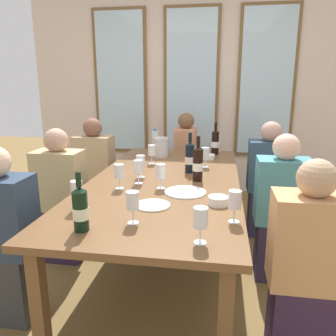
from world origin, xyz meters
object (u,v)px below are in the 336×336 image
object	(u,v)px
wine_glass_11	(205,154)
wine_glass_6	(119,172)
wine_glass_3	(201,219)
wine_glass_8	(152,151)
tasting_bowl_1	(218,201)
wine_glass_5	(141,162)
wine_bottle_3	(198,163)
seated_person_1	(281,213)
seated_person_4	(95,175)
water_bottle	(155,141)
metal_pitcher	(161,147)
wine_glass_10	(217,141)
tasting_bowl_0	(208,157)
seated_person_0	(61,199)
seated_person_5	(267,183)
wine_bottle_2	(215,142)
wine_glass_9	(161,172)
wine_bottle_1	(80,209)
dining_table	(165,187)
white_plate_1	(185,192)
wine_glass_0	(138,168)
wine_glass_4	(77,190)
white_plate_0	(153,205)
wine_bottle_0	(190,157)
seated_person_6	(186,161)
seated_person_3	(306,271)
seated_person_2	(4,241)
wine_glass_1	(194,154)

from	to	relation	value
wine_glass_11	wine_glass_6	bearing A→B (deg)	-128.39
wine_glass_3	wine_glass_8	distance (m)	1.57
tasting_bowl_1	wine_glass_5	bearing A→B (deg)	139.21
wine_bottle_3	seated_person_1	world-z (taller)	seated_person_1
seated_person_4	water_bottle	bearing A→B (deg)	23.79
metal_pitcher	wine_glass_10	size ratio (longest dim) A/B	1.09
metal_pitcher	wine_glass_5	bearing A→B (deg)	-91.58
tasting_bowl_0	seated_person_0	xyz separation A→B (m)	(-1.16, -0.74, -0.24)
tasting_bowl_0	seated_person_5	bearing A→B (deg)	1.02
metal_pitcher	wine_bottle_2	xyz separation A→B (m)	(0.53, 0.20, 0.03)
wine_glass_8	wine_glass_9	world-z (taller)	same
seated_person_1	wine_glass_10	bearing A→B (deg)	113.75
wine_bottle_1	wine_glass_8	size ratio (longest dim) A/B	1.73
tasting_bowl_0	wine_glass_8	world-z (taller)	wine_glass_8
dining_table	wine_glass_5	size ratio (longest dim) A/B	13.45
dining_table	white_plate_1	xyz separation A→B (m)	(0.19, -0.29, 0.07)
water_bottle	wine_glass_0	bearing A→B (deg)	-84.71
white_plate_1	wine_glass_10	world-z (taller)	wine_glass_10
wine_glass_4	white_plate_0	bearing A→B (deg)	16.94
wine_glass_6	seated_person_5	size ratio (longest dim) A/B	0.16
wine_glass_9	wine_glass_10	size ratio (longest dim) A/B	1.00
wine_bottle_0	wine_bottle_2	xyz separation A→B (m)	(0.19, 0.75, -0.00)
tasting_bowl_0	seated_person_1	distance (m)	0.98
wine_glass_6	white_plate_1	bearing A→B (deg)	-2.33
seated_person_0	seated_person_6	world-z (taller)	same
seated_person_0	wine_bottle_0	bearing A→B (deg)	12.10
wine_glass_3	white_plate_1	bearing A→B (deg)	101.53
wine_bottle_0	seated_person_3	world-z (taller)	seated_person_3
metal_pitcher	wine_glass_4	distance (m)	1.50
wine_glass_8	wine_glass_10	world-z (taller)	same
wine_bottle_0	seated_person_4	size ratio (longest dim) A/B	0.29
wine_bottle_0	wine_glass_9	xyz separation A→B (m)	(-0.16, -0.46, -0.01)
dining_table	seated_person_3	bearing A→B (deg)	-42.68
wine_glass_4	tasting_bowl_1	bearing A→B (deg)	14.51
water_bottle	seated_person_3	size ratio (longest dim) A/B	0.22
wine_glass_6	wine_glass_10	world-z (taller)	same
wine_glass_3	seated_person_2	world-z (taller)	seated_person_2
wine_bottle_1	wine_glass_1	bearing A→B (deg)	71.50
wine_glass_5	seated_person_1	xyz separation A→B (m)	(1.06, -0.04, -0.34)
seated_person_1	seated_person_3	world-z (taller)	same
wine_glass_0	wine_glass_11	bearing A→B (deg)	50.94
wine_glass_11	seated_person_6	distance (m)	1.18
seated_person_1	seated_person_0	bearing A→B (deg)	179.45
wine_glass_1	wine_glass_0	bearing A→B (deg)	-124.90
white_plate_0	tasting_bowl_1	size ratio (longest dim) A/B	1.75
wine_glass_9	seated_person_3	xyz separation A→B (m)	(0.86, -0.57, -0.33)
metal_pitcher	tasting_bowl_1	world-z (taller)	metal_pitcher
wine_bottle_0	wine_glass_11	size ratio (longest dim) A/B	1.88
tasting_bowl_1	wine_glass_10	bearing A→B (deg)	91.12
wine_glass_1	seated_person_0	size ratio (longest dim) A/B	0.16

